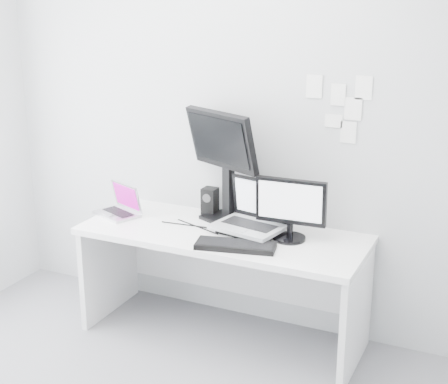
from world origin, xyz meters
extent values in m
plane|color=#B9BBBE|center=(0.00, 1.60, 1.35)|extent=(3.60, 0.00, 3.60)
cube|color=white|center=(0.00, 1.25, 0.36)|extent=(1.80, 0.70, 0.73)
cube|color=#AAA9AD|center=(-0.78, 1.24, 0.84)|extent=(0.36, 0.32, 0.22)
cube|color=black|center=(-0.21, 1.51, 0.82)|extent=(0.11, 0.11, 0.19)
cube|color=#AAADB2|center=(0.16, 1.29, 0.90)|extent=(0.47, 0.39, 0.34)
cube|color=black|center=(-0.07, 1.44, 1.11)|extent=(0.59, 0.41, 0.75)
cube|color=black|center=(0.42, 1.30, 0.93)|extent=(0.44, 0.22, 0.39)
cube|color=black|center=(0.18, 1.04, 0.75)|extent=(0.49, 0.27, 0.03)
ellipsoid|color=black|center=(0.28, 1.01, 0.75)|extent=(0.10, 0.07, 0.03)
cube|color=white|center=(0.45, 1.59, 1.62)|extent=(0.10, 0.00, 0.14)
cube|color=white|center=(0.60, 1.59, 1.58)|extent=(0.09, 0.00, 0.13)
cube|color=white|center=(0.75, 1.59, 1.63)|extent=(0.10, 0.00, 0.14)
cube|color=white|center=(0.58, 1.59, 1.42)|extent=(0.11, 0.00, 0.08)
cube|color=white|center=(0.69, 1.59, 1.50)|extent=(0.10, 0.00, 0.14)
cube|color=white|center=(0.67, 1.59, 1.36)|extent=(0.10, 0.00, 0.13)
camera|label=1|loc=(1.64, -2.24, 2.20)|focal=52.98mm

